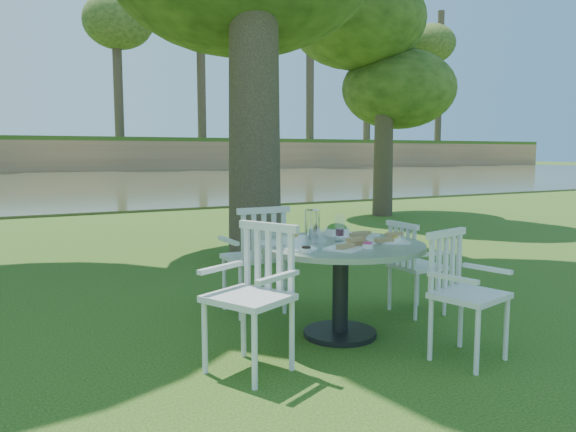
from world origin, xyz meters
The scene contains 9 objects.
ground centered at (0.00, 0.00, 0.00)m, with size 140.00×140.00×0.00m, color #1E3D0C.
table centered at (0.04, -0.57, 0.56)m, with size 1.26×1.26×0.72m.
chair_ne centered at (0.90, -0.36, 0.47)m, with size 0.39×0.41×0.80m.
chair_nw centered at (-0.26, 0.25, 0.55)m, with size 0.48×0.45×0.94m.
chair_sw centered at (-0.78, -0.85, 0.55)m, with size 0.60×0.62×0.94m.
chair_se centered at (0.50, -1.32, 0.51)m, with size 0.52×0.50×0.87m.
tableware centered at (0.01, -0.46, 0.77)m, with size 1.11×0.81×0.23m.
river centered at (0.00, 23.00, 0.00)m, with size 100.00×28.00×0.12m, color #3A3D24.
far_bank centered at (0.28, 41.12, 7.25)m, with size 100.00×18.00×15.20m.
Camera 1 is at (-2.28, -4.07, 1.40)m, focal length 35.00 mm.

